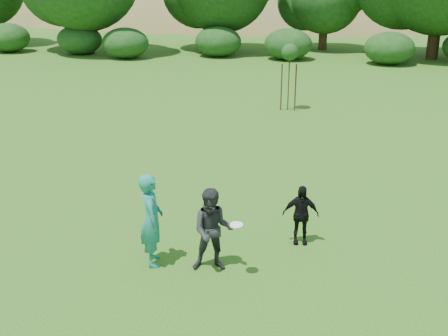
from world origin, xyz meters
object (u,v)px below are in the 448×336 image
object	(u,v)px
player_grey	(213,230)
player_black	(301,215)
sapling	(290,54)
player_teal	(151,220)

from	to	relation	value
player_grey	player_black	world-z (taller)	player_grey
player_black	sapling	xyz separation A→B (m)	(-0.77, 12.08, 1.71)
player_teal	player_grey	world-z (taller)	player_teal
player_grey	player_black	size ratio (longest dim) A/B	1.28
player_black	sapling	distance (m)	12.23
player_grey	sapling	bearing A→B (deg)	77.26
player_teal	player_grey	xyz separation A→B (m)	(1.32, -0.06, -0.12)
player_teal	player_black	distance (m)	3.42
player_teal	player_grey	size ratio (longest dim) A/B	1.13
player_black	sapling	bearing A→B (deg)	88.46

